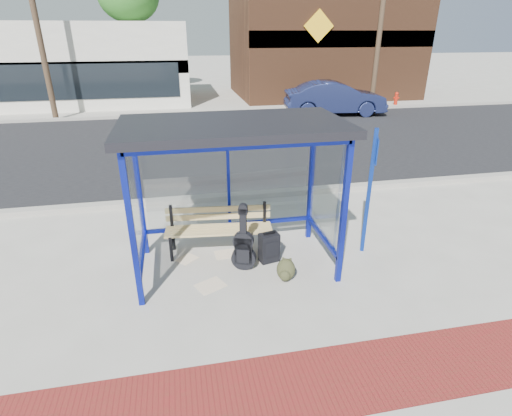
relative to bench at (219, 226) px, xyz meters
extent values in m
plane|color=#B2ADA0|center=(0.22, -0.54, -0.49)|extent=(120.00, 120.00, 0.00)
cube|color=maroon|center=(0.22, -3.14, -0.49)|extent=(60.00, 1.00, 0.01)
cube|color=gray|center=(0.22, 2.36, -0.43)|extent=(60.00, 0.25, 0.12)
cube|color=black|center=(0.22, 7.46, -0.49)|extent=(60.00, 10.00, 0.00)
cube|color=gray|center=(0.22, 12.56, -0.43)|extent=(60.00, 0.25, 0.12)
cube|color=#B2ADA0|center=(0.22, 14.46, -0.49)|extent=(60.00, 4.00, 0.01)
cube|color=#0C188C|center=(-1.28, -1.29, 0.66)|extent=(0.08, 0.08, 2.30)
cube|color=#0C188C|center=(1.72, -1.29, 0.66)|extent=(0.08, 0.08, 2.30)
cube|color=#0C188C|center=(-1.28, 0.21, 0.66)|extent=(0.08, 0.08, 2.30)
cube|color=#0C188C|center=(1.72, 0.21, 0.66)|extent=(0.08, 0.08, 2.30)
cube|color=#0C188C|center=(0.22, 0.21, 1.77)|extent=(3.00, 0.08, 0.08)
cube|color=#0C188C|center=(0.22, -1.29, 1.77)|extent=(3.00, 0.08, 0.08)
cube|color=#0C188C|center=(-1.28, -0.54, 1.77)|extent=(0.08, 1.50, 0.08)
cube|color=#0C188C|center=(1.72, -0.54, 1.77)|extent=(0.08, 1.50, 0.08)
cube|color=#0C188C|center=(0.22, 0.21, -0.09)|extent=(3.00, 0.08, 0.06)
cube|color=#0C188C|center=(-1.28, -0.54, -0.09)|extent=(0.08, 1.50, 0.06)
cube|color=#0C188C|center=(1.72, -0.54, -0.09)|extent=(0.08, 1.50, 0.06)
cube|color=#0C188C|center=(0.22, 0.21, 0.86)|extent=(0.05, 0.05, 1.90)
cube|color=silver|center=(0.22, 0.21, 0.82)|extent=(2.84, 0.01, 1.82)
cube|color=silver|center=(-1.28, -0.54, 0.82)|extent=(0.02, 1.34, 1.82)
cube|color=silver|center=(1.72, -0.54, 0.82)|extent=(0.02, 1.34, 1.82)
cube|color=black|center=(0.22, -0.54, 1.87)|extent=(3.30, 1.80, 0.12)
cube|color=silver|center=(-8.78, 17.46, 1.51)|extent=(18.00, 6.00, 4.00)
cube|color=#59331E|center=(8.22, 17.96, 2.71)|extent=(10.00, 7.00, 6.40)
cube|color=black|center=(8.22, 14.51, 2.71)|extent=(10.00, 0.10, 0.80)
cube|color=yellow|center=(6.72, 14.41, 3.31)|extent=(1.56, 0.06, 1.56)
cylinder|color=#4C3826|center=(-2.78, 21.46, 2.01)|extent=(0.36, 0.36, 5.00)
cylinder|color=#4C3826|center=(12.72, 21.46, 2.01)|extent=(0.36, 0.36, 5.00)
cylinder|color=#4C3826|center=(-5.78, 12.86, 3.51)|extent=(0.24, 0.24, 8.00)
cylinder|color=#4C3826|center=(9.22, 12.86, 3.51)|extent=(0.24, 0.24, 8.00)
cube|color=black|center=(-0.84, -0.18, -0.26)|extent=(0.06, 0.06, 0.46)
cube|color=black|center=(-0.80, 0.22, -0.06)|extent=(0.06, 0.06, 0.87)
cube|color=black|center=(-0.82, 0.02, -0.26)|extent=(0.09, 0.42, 0.05)
cube|color=black|center=(0.79, -0.34, -0.26)|extent=(0.06, 0.06, 0.46)
cube|color=black|center=(0.83, 0.05, -0.06)|extent=(0.06, 0.06, 0.87)
cube|color=black|center=(0.81, -0.15, -0.26)|extent=(0.09, 0.42, 0.05)
cube|color=tan|center=(-0.02, -0.23, -0.03)|extent=(1.84, 0.28, 0.04)
cube|color=tan|center=(-0.01, -0.12, -0.03)|extent=(1.84, 0.28, 0.04)
cube|color=tan|center=(0.00, -0.01, -0.03)|extent=(1.84, 0.28, 0.04)
cube|color=tan|center=(0.01, 0.10, -0.03)|extent=(1.84, 0.28, 0.04)
cube|color=tan|center=(0.01, 0.15, 0.12)|extent=(1.83, 0.22, 0.10)
cube|color=tan|center=(0.01, 0.15, 0.26)|extent=(1.83, 0.22, 0.10)
cylinder|color=black|center=(0.33, -0.66, -0.29)|extent=(0.42, 0.24, 0.40)
cylinder|color=black|center=(0.33, -0.66, 0.02)|extent=(0.35, 0.21, 0.33)
cube|color=black|center=(0.33, -0.66, -0.14)|extent=(0.31, 0.20, 0.48)
cube|color=black|center=(0.33, -0.66, 0.35)|extent=(0.13, 0.13, 0.48)
cube|color=black|center=(0.33, -0.66, 0.56)|extent=(0.17, 0.14, 0.10)
cube|color=black|center=(0.79, -0.51, -0.23)|extent=(0.36, 0.27, 0.51)
cylinder|color=black|center=(0.67, -0.53, -0.47)|extent=(0.09, 0.19, 0.05)
cylinder|color=black|center=(0.90, -0.48, -0.47)|extent=(0.09, 0.19, 0.05)
cube|color=black|center=(0.79, -0.51, 0.05)|extent=(0.21, 0.08, 0.04)
cube|color=black|center=(0.81, -0.61, -0.21)|extent=(0.26, 0.07, 0.28)
ellipsoid|color=#2D2F1A|center=(0.93, -1.09, -0.32)|extent=(0.36, 0.31, 0.35)
ellipsoid|color=#2D2F1A|center=(0.89, -1.19, -0.37)|extent=(0.20, 0.18, 0.18)
cube|color=#2D2F1A|center=(0.93, -1.07, -0.15)|extent=(0.11, 0.07, 0.03)
cube|color=navy|center=(2.51, -0.48, 0.62)|extent=(0.09, 0.09, 2.22)
cube|color=navy|center=(2.55, -0.50, 1.35)|extent=(0.13, 0.26, 0.42)
cube|color=white|center=(-0.59, -0.17, -0.49)|extent=(0.42, 0.41, 0.01)
cube|color=white|center=(-0.26, -1.04, -0.49)|extent=(0.53, 0.48, 0.01)
cube|color=white|center=(0.10, -0.14, -0.49)|extent=(0.42, 0.34, 0.01)
imported|color=#1A224A|center=(6.68, 11.53, 0.26)|extent=(4.73, 2.16, 1.50)
cylinder|color=#B81E0D|center=(10.88, 13.41, -0.22)|extent=(0.18, 0.18, 0.54)
sphere|color=#B81E0D|center=(10.88, 13.41, 0.07)|extent=(0.20, 0.20, 0.20)
cylinder|color=#B81E0D|center=(10.88, 13.41, -0.13)|extent=(0.30, 0.14, 0.09)
camera|label=1|loc=(-0.58, -6.23, 3.14)|focal=28.00mm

